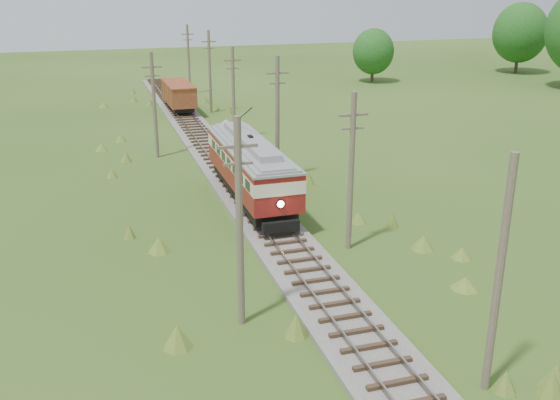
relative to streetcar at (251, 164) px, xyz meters
name	(u,v)px	position (x,y,z in m)	size (l,w,h in m)	color
railbed_main	(226,170)	(0.00, 7.61, -2.56)	(3.60, 96.00, 0.57)	#605B54
streetcar	(251,164)	(0.00, 0.00, 0.00)	(3.07, 13.16, 6.00)	black
gondola	(179,94)	(0.00, 31.49, -0.70)	(2.80, 8.35, 2.76)	black
gravel_pile	(228,125)	(3.27, 21.72, -2.28)	(2.81, 2.98, 1.02)	gray
utility_pole_r_1	(499,278)	(3.10, -21.39, 1.64)	(0.30, 0.30, 8.80)	brown
utility_pole_r_2	(351,171)	(3.30, -8.39, 1.67)	(1.60, 0.30, 8.60)	brown
utility_pole_r_3	(277,118)	(3.20, 4.61, 1.87)	(1.60, 0.30, 9.00)	brown
utility_pole_r_4	(233,93)	(3.00, 17.61, 1.57)	(1.60, 0.30, 8.40)	brown
utility_pole_r_5	(210,71)	(3.40, 30.61, 1.82)	(1.60, 0.30, 8.90)	brown
utility_pole_r_6	(189,59)	(3.20, 43.61, 1.72)	(1.60, 0.30, 8.70)	brown
utility_pole_l_a	(240,223)	(-4.20, -14.39, 1.87)	(1.60, 0.30, 9.00)	brown
utility_pole_l_b	(154,104)	(-4.50, 13.61, 1.67)	(1.60, 0.30, 8.60)	brown
tree_right_5	(520,33)	(56.00, 47.61, 3.44)	(8.40, 8.40, 10.82)	#38281C
tree_mid_b	(373,51)	(30.00, 45.61, 1.58)	(5.88, 5.88, 7.57)	#38281C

